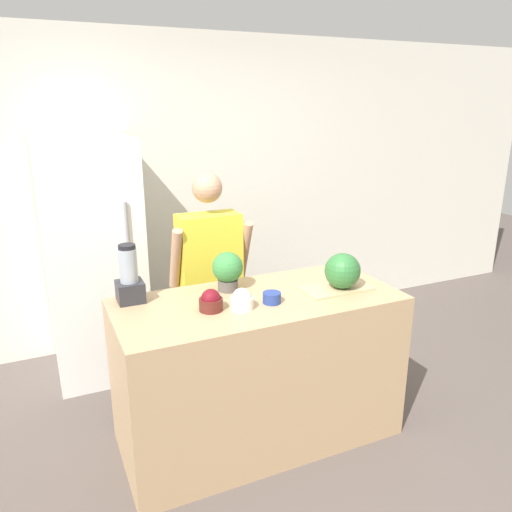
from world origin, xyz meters
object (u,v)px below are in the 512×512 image
at_px(refrigerator, 93,260).
at_px(bowl_small_blue, 272,298).
at_px(person, 210,282).
at_px(potted_plant, 228,270).
at_px(bowl_cherries, 211,301).
at_px(bowl_cream, 242,300).
at_px(blender, 129,279).
at_px(watermelon, 343,271).

distance_m(refrigerator, bowl_small_blue, 1.61).
relative_size(refrigerator, bowl_small_blue, 17.20).
distance_m(person, potted_plant, 0.59).
bearing_deg(potted_plant, bowl_cherries, -128.49).
xyz_separation_m(person, bowl_small_blue, (0.09, -0.82, 0.16)).
bearing_deg(bowl_cream, bowl_small_blue, 1.96).
relative_size(bowl_small_blue, potted_plant, 0.43).
bearing_deg(bowl_cream, blender, 146.07).
relative_size(bowl_cream, blender, 0.38).
bearing_deg(watermelon, potted_plant, 155.83).
bearing_deg(refrigerator, bowl_cherries, -70.89).
height_order(watermelon, bowl_cherries, watermelon).
xyz_separation_m(bowl_small_blue, blender, (-0.73, 0.36, 0.11)).
bearing_deg(bowl_cherries, person, 71.27).
relative_size(person, bowl_cherries, 11.99).
xyz_separation_m(watermelon, bowl_cherries, (-0.83, 0.04, -0.07)).
bearing_deg(person, watermelon, -54.68).
relative_size(bowl_small_blue, blender, 0.31).
distance_m(person, bowl_cherries, 0.83).
height_order(bowl_small_blue, blender, blender).
height_order(person, potted_plant, person).
bearing_deg(bowl_small_blue, person, 96.41).
height_order(refrigerator, watermelon, refrigerator).
height_order(watermelon, bowl_small_blue, watermelon).
distance_m(refrigerator, watermelon, 1.90).
height_order(person, bowl_cherries, person).
relative_size(bowl_cherries, blender, 0.39).
bearing_deg(watermelon, blender, 163.84).
bearing_deg(bowl_small_blue, potted_plant, 117.95).
distance_m(bowl_cherries, bowl_cream, 0.17).
height_order(bowl_cherries, bowl_small_blue, bowl_cherries).
xyz_separation_m(watermelon, bowl_small_blue, (-0.48, -0.01, -0.09)).
bearing_deg(blender, person, 35.48).
relative_size(watermelon, bowl_small_blue, 2.08).
relative_size(bowl_cherries, bowl_cream, 1.01).
distance_m(bowl_cream, potted_plant, 0.31).
xyz_separation_m(person, blender, (-0.64, -0.46, 0.27)).
bearing_deg(person, blender, -144.52).
bearing_deg(watermelon, refrigerator, 133.30).
distance_m(person, bowl_cream, 0.85).
height_order(bowl_cherries, bowl_cream, bowl_cherries).
bearing_deg(refrigerator, blender, -85.24).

